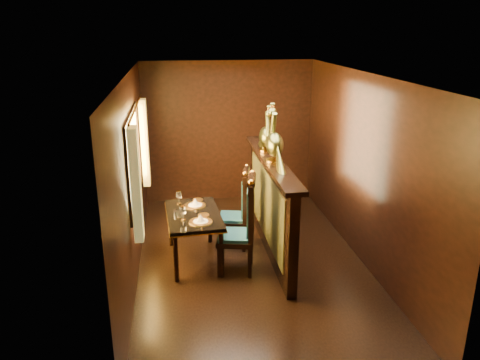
# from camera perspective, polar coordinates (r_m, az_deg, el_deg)

# --- Properties ---
(ground) EXTENTS (5.00, 5.00, 0.00)m
(ground) POSITION_cam_1_polar(r_m,az_deg,el_deg) (6.49, 1.31, -9.87)
(ground) COLOR black
(ground) RESTS_ON ground
(room_shell) EXTENTS (3.04, 5.04, 2.52)m
(room_shell) POSITION_cam_1_polar(r_m,az_deg,el_deg) (5.91, 0.58, 3.80)
(room_shell) COLOR black
(room_shell) RESTS_ON ground
(partition) EXTENTS (0.26, 2.70, 1.36)m
(partition) POSITION_cam_1_polar(r_m,az_deg,el_deg) (6.51, 3.72, -2.88)
(partition) COLOR black
(partition) RESTS_ON ground
(dining_table) EXTENTS (0.78, 1.21, 0.89)m
(dining_table) POSITION_cam_1_polar(r_m,az_deg,el_deg) (6.28, -5.70, -4.63)
(dining_table) COLOR black
(dining_table) RESTS_ON ground
(chair_left) EXTENTS (0.56, 0.58, 1.32)m
(chair_left) POSITION_cam_1_polar(r_m,az_deg,el_deg) (5.97, 0.62, -5.12)
(chair_left) COLOR black
(chair_left) RESTS_ON ground
(chair_right) EXTENTS (0.52, 0.53, 1.20)m
(chair_right) POSITION_cam_1_polar(r_m,az_deg,el_deg) (6.65, 0.07, -3.20)
(chair_right) COLOR black
(chair_right) RESTS_ON ground
(peacock_left) EXTENTS (0.24, 0.63, 0.75)m
(peacock_left) POSITION_cam_1_polar(r_m,az_deg,el_deg) (6.05, 4.28, 5.60)
(peacock_left) COLOR #194D31
(peacock_left) RESTS_ON partition
(peacock_right) EXTENTS (0.21, 0.57, 0.68)m
(peacock_right) POSITION_cam_1_polar(r_m,az_deg,el_deg) (6.59, 3.25, 6.37)
(peacock_right) COLOR #194D31
(peacock_right) RESTS_ON partition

